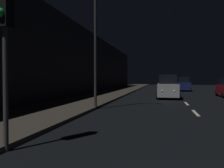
% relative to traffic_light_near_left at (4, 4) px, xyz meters
% --- Properties ---
extents(ground, '(27.67, 84.00, 0.02)m').
position_rel_traffic_light_near_left_xyz_m(ground, '(5.43, 21.92, -3.59)').
color(ground, black).
extents(sidewalk_left, '(4.40, 84.00, 0.15)m').
position_rel_traffic_light_near_left_xyz_m(sidewalk_left, '(-2.20, 21.92, -3.50)').
color(sidewalk_left, '#38332B').
rests_on(sidewalk_left, ground).
extents(building_facade_left, '(0.80, 63.00, 7.24)m').
position_rel_traffic_light_near_left_xyz_m(building_facade_left, '(-4.80, 18.42, 0.04)').
color(building_facade_left, black).
rests_on(building_facade_left, ground).
extents(lane_centerline, '(0.16, 14.06, 0.01)m').
position_rel_traffic_light_near_left_xyz_m(lane_centerline, '(5.43, 6.79, -3.57)').
color(lane_centerline, beige).
rests_on(lane_centerline, ground).
extents(traffic_light_near_left, '(0.31, 0.46, 4.92)m').
position_rel_traffic_light_near_left_xyz_m(traffic_light_near_left, '(0.00, 0.00, 0.00)').
color(traffic_light_near_left, '#38383A').
rests_on(traffic_light_near_left, ground).
extents(streetlamp_overhead, '(1.70, 0.44, 7.68)m').
position_rel_traffic_light_near_left_xyz_m(streetlamp_overhead, '(0.34, 8.13, 1.47)').
color(streetlamp_overhead, '#2D2D30').
rests_on(streetlamp_overhead, ground).
extents(car_approaching_headlights, '(1.97, 4.27, 2.15)m').
position_rel_traffic_light_near_left_xyz_m(car_approaching_headlights, '(4.23, 16.70, -2.59)').
color(car_approaching_headlights, '#A5A8AD').
rests_on(car_approaching_headlights, ground).
extents(car_distant_taillights, '(1.88, 4.07, 2.05)m').
position_rel_traffic_light_near_left_xyz_m(car_distant_taillights, '(6.71, 29.80, -2.64)').
color(car_distant_taillights, '#141E51').
rests_on(car_distant_taillights, ground).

